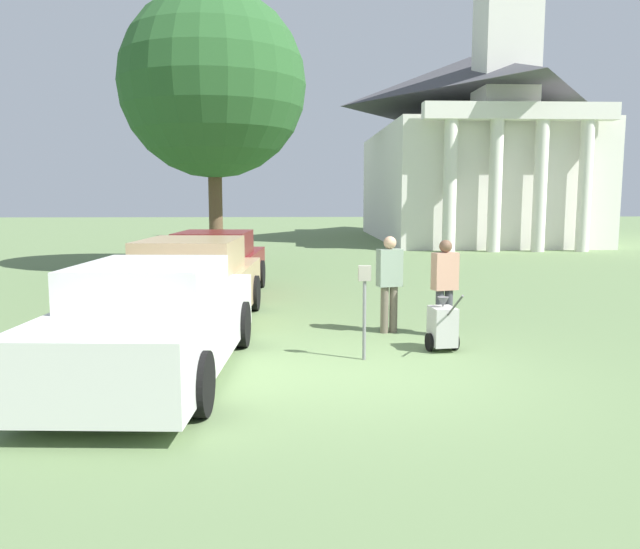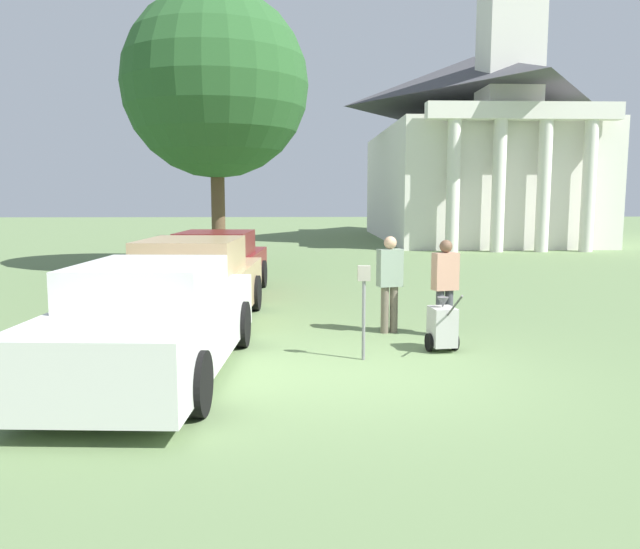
{
  "view_description": "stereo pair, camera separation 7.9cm",
  "coord_description": "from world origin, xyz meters",
  "views": [
    {
      "loc": [
        -1.13,
        -8.17,
        2.41
      ],
      "look_at": [
        -0.69,
        2.01,
        1.1
      ],
      "focal_mm": 35.0,
      "sensor_mm": 36.0,
      "label": 1
    },
    {
      "loc": [
        -1.05,
        -8.18,
        2.41
      ],
      "look_at": [
        -0.69,
        2.01,
        1.1
      ],
      "focal_mm": 35.0,
      "sensor_mm": 36.0,
      "label": 2
    }
  ],
  "objects": [
    {
      "name": "ground_plane",
      "position": [
        0.0,
        0.0,
        0.0
      ],
      "size": [
        120.0,
        120.0,
        0.0
      ],
      "primitive_type": "plane",
      "color": "#607A4C"
    },
    {
      "name": "parked_car_white",
      "position": [
        -2.96,
        0.03,
        0.73
      ],
      "size": [
        2.27,
        5.16,
        1.54
      ],
      "rotation": [
        0.0,
        0.0,
        -0.06
      ],
      "color": "silver",
      "rests_on": "ground_plane"
    },
    {
      "name": "parked_car_tan",
      "position": [
        -2.96,
        3.22,
        0.75
      ],
      "size": [
        2.26,
        5.01,
        1.62
      ],
      "rotation": [
        0.0,
        0.0,
        -0.06
      ],
      "color": "tan",
      "rests_on": "ground_plane"
    },
    {
      "name": "parked_car_maroon",
      "position": [
        -2.96,
        6.57,
        0.72
      ],
      "size": [
        2.18,
        4.81,
        1.55
      ],
      "rotation": [
        0.0,
        0.0,
        -0.06
      ],
      "color": "maroon",
      "rests_on": "ground_plane"
    },
    {
      "name": "parking_meter",
      "position": [
        -0.1,
        0.72,
        0.97
      ],
      "size": [
        0.18,
        0.09,
        1.39
      ],
      "color": "slate",
      "rests_on": "ground_plane"
    },
    {
      "name": "person_worker",
      "position": [
        0.54,
        2.51,
        0.97
      ],
      "size": [
        0.46,
        0.32,
        1.7
      ],
      "rotation": [
        0.0,
        0.0,
        3.39
      ],
      "color": "#665B4C",
      "rests_on": "ground_plane"
    },
    {
      "name": "person_supervisor",
      "position": [
        1.44,
        2.21,
        0.94
      ],
      "size": [
        0.46,
        0.32,
        1.65
      ],
      "rotation": [
        0.0,
        0.0,
        3.4
      ],
      "color": "#3F3F47",
      "rests_on": "ground_plane"
    },
    {
      "name": "equipment_cart",
      "position": [
        1.18,
        1.2,
        0.39
      ],
      "size": [
        0.5,
        1.0,
        1.0
      ],
      "rotation": [
        0.0,
        0.0,
        0.13
      ],
      "color": "#B2B2AD",
      "rests_on": "ground_plane"
    },
    {
      "name": "church",
      "position": [
        8.32,
        25.25,
        5.43
      ],
      "size": [
        9.8,
        15.66,
        23.07
      ],
      "color": "silver",
      "rests_on": "ground_plane"
    },
    {
      "name": "shade_tree",
      "position": [
        -3.62,
        12.14,
        5.84
      ],
      "size": [
        5.85,
        5.85,
        8.78
      ],
      "color": "brown",
      "rests_on": "ground_plane"
    }
  ]
}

